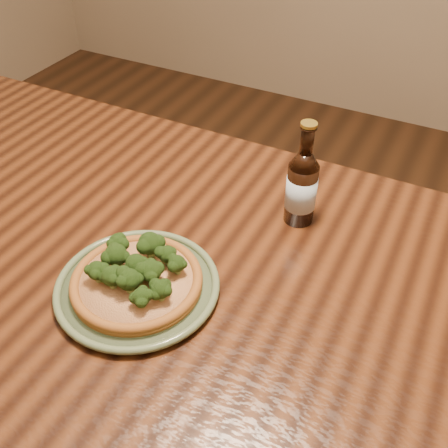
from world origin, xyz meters
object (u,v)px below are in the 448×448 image
at_px(table, 127,275).
at_px(plate, 138,286).
at_px(beer_bottle, 302,186).
at_px(pizza, 137,278).

height_order(table, plate, plate).
bearing_deg(plate, table, 137.60).
bearing_deg(beer_bottle, pizza, -131.19).
distance_m(table, plate, 0.17).
bearing_deg(table, beer_bottle, 38.14).
relative_size(pizza, beer_bottle, 1.03).
relative_size(table, beer_bottle, 7.21).
relative_size(table, pizza, 6.97).
distance_m(pizza, beer_bottle, 0.36).
height_order(plate, beer_bottle, beer_bottle).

